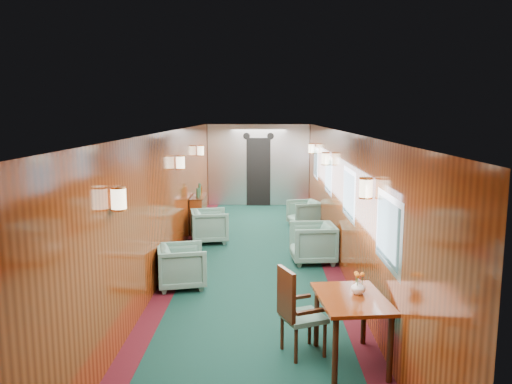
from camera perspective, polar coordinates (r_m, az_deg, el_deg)
room at (r=8.79m, az=-0.11°, el=2.01°), size 12.00×12.10×2.40m
bulkhead at (r=14.72m, az=0.29°, el=3.05°), size 2.98×0.17×2.39m
windows_right at (r=9.16m, az=9.26°, el=1.01°), size 0.02×8.60×0.80m
wall_sconces at (r=9.34m, az=-0.05°, el=3.37°), size 2.97×7.97×0.25m
dining_table at (r=5.60m, az=10.86°, el=-12.84°), size 0.81×1.08×0.76m
side_chair at (r=5.73m, az=4.56°, el=-13.10°), size 0.58×0.59×1.02m
credenza at (r=11.52m, az=-6.58°, el=-2.45°), size 0.30×0.94×1.12m
flower_vase at (r=5.63m, az=11.62°, el=-10.56°), size 0.19×0.19×0.16m
armchair_left_near at (r=7.97m, az=-8.47°, el=-8.38°), size 0.88×0.87×0.67m
armchair_left_far at (r=10.61m, az=-5.32°, el=-3.89°), size 0.89×0.88×0.69m
armchair_right_near at (r=9.20m, az=6.50°, el=-5.80°), size 0.85×0.83×0.72m
armchair_right_far at (r=12.05m, az=5.50°, el=-2.47°), size 0.86×0.85×0.64m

